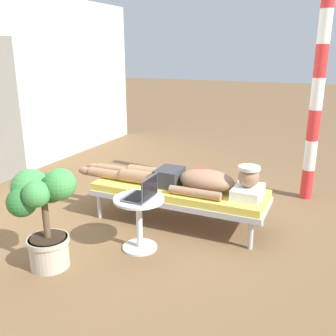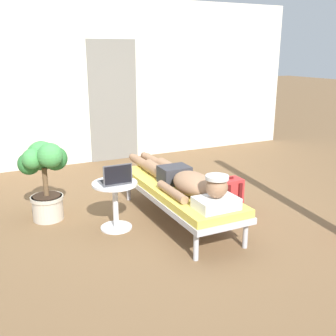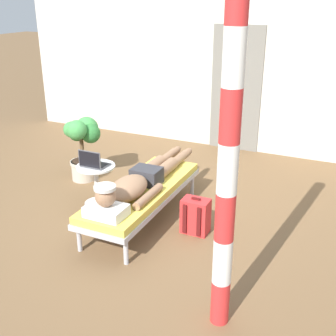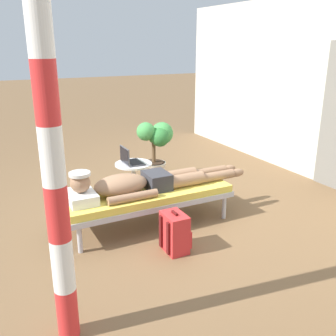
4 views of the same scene
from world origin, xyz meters
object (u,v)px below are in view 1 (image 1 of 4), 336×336
Objects in this scene: laptop at (143,193)px; lounge_chair at (179,193)px; backpack at (200,187)px; porch_post at (317,94)px; side_table at (139,214)px; person_reclining at (186,179)px; potted_plant at (42,207)px.

lounge_chair is at bearing -5.22° from laptop.
porch_post is at bearing -60.46° from backpack.
laptop is (0.00, -0.05, 0.23)m from side_table.
person_reclining is 4.15× the size of side_table.
backpack is (0.67, 0.08, -0.32)m from person_reclining.
backpack reaches higher than lounge_chair.
side_table is (-0.71, 0.12, 0.01)m from lounge_chair.
lounge_chair is at bearing -28.56° from potted_plant.
side_table is 0.19× the size of porch_post.
backpack is (1.38, -0.07, -0.39)m from laptop.
porch_post is at bearing -40.03° from person_reclining.
porch_post is at bearing -35.98° from potted_plant.
laptop reaches higher than person_reclining.
laptop is at bearing 177.18° from backpack.
potted_plant is at bearing 144.02° from porch_post.
person_reclining reaches higher than side_table.
person_reclining is at bearing -31.31° from potted_plant.
laptop reaches higher than backpack.
potted_plant is at bearing 148.69° from person_reclining.
potted_plant reaches higher than backpack.
laptop is 0.12× the size of porch_post.
potted_plant reaches higher than person_reclining.
lounge_chair is 0.72m from side_table.
lounge_chair is at bearing 137.95° from porch_post.
side_table is at bearing -44.46° from potted_plant.
person_reclining is at bearing -90.00° from lounge_chair.
porch_post reaches higher than side_table.
laptop is 0.90m from potted_plant.
laptop reaches higher than lounge_chair.
potted_plant is (-1.32, 0.80, 0.05)m from person_reclining.
lounge_chair is 2.11× the size of potted_plant.
porch_post reaches higher than backpack.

